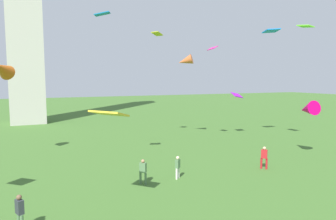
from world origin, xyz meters
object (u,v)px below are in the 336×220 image
object	(u,v)px
person_0	(143,170)
kite_flying_7	(157,34)
person_2	(178,166)
kite_flying_0	(237,95)
kite_flying_4	(2,69)
kite_flying_1	(109,113)
kite_flying_9	(102,14)
kite_flying_8	(308,109)
person_1	(264,156)
kite_flying_10	(271,31)
kite_flying_6	(213,48)
kite_flying_3	(306,26)
person_3	(20,211)
kite_flying_2	(185,61)

from	to	relation	value
person_0	kite_flying_7	xyz separation A→B (m)	(6.34, 12.76, 11.02)
person_2	kite_flying_7	bearing A→B (deg)	32.35
kite_flying_0	kite_flying_4	world-z (taller)	kite_flying_4
kite_flying_1	kite_flying_9	bearing A→B (deg)	126.06
kite_flying_8	person_1	bearing A→B (deg)	28.39
kite_flying_10	person_1	bearing A→B (deg)	-123.46
person_1	kite_flying_8	bearing A→B (deg)	62.13
person_2	kite_flying_6	size ratio (longest dim) A/B	1.35
person_0	kite_flying_0	distance (m)	20.59
kite_flying_8	kite_flying_10	world-z (taller)	kite_flying_10
person_0	kite_flying_9	xyz separation A→B (m)	(-1.65, 3.82, 10.75)
kite_flying_9	kite_flying_7	bearing A→B (deg)	-108.61
kite_flying_4	kite_flying_8	size ratio (longest dim) A/B	1.07
kite_flying_3	kite_flying_6	size ratio (longest dim) A/B	1.26
kite_flying_0	kite_flying_3	xyz separation A→B (m)	(2.35, -7.73, 7.26)
person_3	kite_flying_6	xyz separation A→B (m)	(18.35, 12.47, 9.28)
kite_flying_3	kite_flying_8	world-z (taller)	kite_flying_3
kite_flying_1	person_1	bearing A→B (deg)	58.80
person_2	kite_flying_2	bearing A→B (deg)	18.98
kite_flying_1	kite_flying_4	xyz separation A→B (m)	(-5.69, 13.46, 2.60)
kite_flying_3	kite_flying_7	distance (m)	15.29
kite_flying_6	kite_flying_10	bearing A→B (deg)	-112.13
person_1	kite_flying_3	size ratio (longest dim) A/B	1.18
kite_flying_1	kite_flying_7	size ratio (longest dim) A/B	1.39
kite_flying_2	kite_flying_9	xyz separation A→B (m)	(-11.28, -8.52, 2.61)
person_0	kite_flying_3	size ratio (longest dim) A/B	1.12
person_2	kite_flying_3	world-z (taller)	kite_flying_3
kite_flying_3	kite_flying_9	world-z (taller)	kite_flying_3
kite_flying_2	kite_flying_3	bearing A→B (deg)	84.24
person_0	kite_flying_9	bearing A→B (deg)	-24.82
person_1	kite_flying_8	size ratio (longest dim) A/B	0.76
person_3	kite_flying_4	xyz separation A→B (m)	(-1.41, 13.61, 6.88)
kite_flying_9	kite_flying_6	bearing A→B (deg)	-135.00
kite_flying_4	kite_flying_6	xyz separation A→B (m)	(19.76, -1.14, 2.41)
person_0	kite_flying_6	xyz separation A→B (m)	(11.06, 8.91, 9.31)
kite_flying_0	kite_flying_2	distance (m)	7.97
kite_flying_1	kite_flying_7	xyz separation A→B (m)	(9.35, 16.17, 6.72)
person_1	kite_flying_2	world-z (taller)	kite_flying_2
person_0	person_2	xyz separation A→B (m)	(2.60, 0.04, -0.04)
kite_flying_0	kite_flying_7	distance (m)	12.32
person_3	kite_flying_10	bearing A→B (deg)	-88.23
person_1	kite_flying_7	bearing A→B (deg)	151.39
person_0	kite_flying_9	world-z (taller)	kite_flying_9
kite_flying_0	kite_flying_1	size ratio (longest dim) A/B	0.69
person_0	person_1	distance (m)	9.81
kite_flying_7	kite_flying_10	size ratio (longest dim) A/B	0.79
person_0	kite_flying_6	size ratio (longest dim) A/B	1.41
person_3	kite_flying_6	size ratio (longest dim) A/B	1.44
kite_flying_1	kite_flying_6	bearing A→B (deg)	87.93
kite_flying_3	kite_flying_4	distance (m)	28.54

